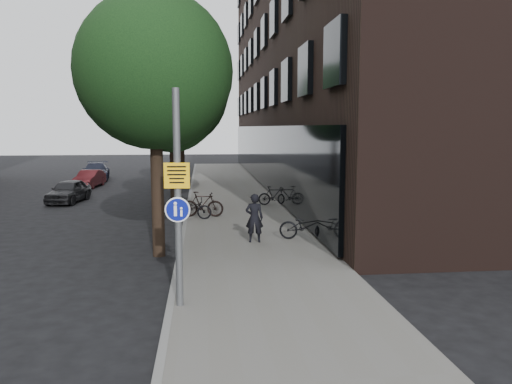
{
  "coord_description": "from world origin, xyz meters",
  "views": [
    {
      "loc": [
        -1.3,
        -9.94,
        3.73
      ],
      "look_at": [
        0.13,
        3.32,
        2.0
      ],
      "focal_mm": 35.0,
      "sensor_mm": 36.0,
      "label": 1
    }
  ],
  "objects": [
    {
      "name": "street_tree_far",
      "position": [
        -2.53,
        22.14,
        5.11
      ],
      "size": [
        5.0,
        5.0,
        7.8
      ],
      "color": "black",
      "rests_on": "ground"
    },
    {
      "name": "signpost",
      "position": [
        -1.8,
        -0.01,
        2.33
      ],
      "size": [
        0.51,
        0.15,
        4.38
      ],
      "rotation": [
        0.0,
        0.0,
        -0.09
      ],
      "color": "#595B5E",
      "rests_on": "sidewalk"
    },
    {
      "name": "parked_car_far",
      "position": [
        -8.86,
        26.5,
        0.62
      ],
      "size": [
        2.31,
        4.49,
        1.25
      ],
      "primitive_type": "imported",
      "rotation": [
        0.0,
        0.0,
        0.14
      ],
      "color": "black",
      "rests_on": "ground"
    },
    {
      "name": "pedestrian",
      "position": [
        0.3,
        5.45,
        0.89
      ],
      "size": [
        0.6,
        0.43,
        1.55
      ],
      "primitive_type": "imported",
      "rotation": [
        0.0,
        0.0,
        3.04
      ],
      "color": "black",
      "rests_on": "sidewalk"
    },
    {
      "name": "parked_bike_facade_far",
      "position": [
        2.0,
        12.88,
        0.56
      ],
      "size": [
        1.5,
        0.5,
        0.89
      ],
      "primitive_type": "imported",
      "rotation": [
        0.0,
        0.0,
        1.51
      ],
      "color": "black",
      "rests_on": "sidewalk"
    },
    {
      "name": "street_tree_near",
      "position": [
        -2.53,
        4.64,
        5.11
      ],
      "size": [
        4.4,
        4.4,
        7.5
      ],
      "color": "black",
      "rests_on": "ground"
    },
    {
      "name": "parked_bike_facade_near",
      "position": [
        2.0,
        5.6,
        0.58
      ],
      "size": [
        1.84,
        1.08,
        0.91
      ],
      "primitive_type": "imported",
      "rotation": [
        0.0,
        0.0,
        1.28
      ],
      "color": "black",
      "rests_on": "sidewalk"
    },
    {
      "name": "curb_edge",
      "position": [
        -2.0,
        10.0,
        0.07
      ],
      "size": [
        0.15,
        60.0,
        0.13
      ],
      "primitive_type": "cube",
      "color": "slate",
      "rests_on": "ground"
    },
    {
      "name": "sidewalk",
      "position": [
        0.25,
        10.0,
        0.06
      ],
      "size": [
        4.5,
        60.0,
        0.12
      ],
      "primitive_type": "cube",
      "color": "#605E59",
      "rests_on": "ground"
    },
    {
      "name": "parked_car_near",
      "position": [
        -7.98,
        15.61,
        0.57
      ],
      "size": [
        1.78,
        3.52,
        1.15
      ],
      "primitive_type": "imported",
      "rotation": [
        0.0,
        0.0,
        -0.13
      ],
      "color": "black",
      "rests_on": "ground"
    },
    {
      "name": "parked_bike_curb_far",
      "position": [
        -1.33,
        10.18,
        0.64
      ],
      "size": [
        1.77,
        0.75,
        1.03
      ],
      "primitive_type": "imported",
      "rotation": [
        0.0,
        0.0,
        1.41
      ],
      "color": "black",
      "rests_on": "sidewalk"
    },
    {
      "name": "parked_car_mid",
      "position": [
        -8.35,
        22.04,
        0.54
      ],
      "size": [
        1.51,
        3.36,
        1.07
      ],
      "primitive_type": "imported",
      "rotation": [
        0.0,
        0.0,
        -0.12
      ],
      "color": "#4C1519",
      "rests_on": "ground"
    },
    {
      "name": "building_right_dark_brick",
      "position": [
        8.5,
        22.0,
        9.0
      ],
      "size": [
        12.0,
        40.0,
        18.0
      ],
      "primitive_type": "cube",
      "color": "black",
      "rests_on": "ground"
    },
    {
      "name": "parked_bike_curb_near",
      "position": [
        -1.8,
        9.62,
        0.55
      ],
      "size": [
        1.66,
        0.59,
        0.87
      ],
      "primitive_type": "imported",
      "rotation": [
        0.0,
        0.0,
        1.58
      ],
      "color": "black",
      "rests_on": "sidewalk"
    },
    {
      "name": "ground",
      "position": [
        0.0,
        0.0,
        0.0
      ],
      "size": [
        120.0,
        120.0,
        0.0
      ],
      "primitive_type": "plane",
      "color": "black",
      "rests_on": "ground"
    },
    {
      "name": "street_tree_mid",
      "position": [
        -2.53,
        13.14,
        5.11
      ],
      "size": [
        5.0,
        5.0,
        7.8
      ],
      "color": "black",
      "rests_on": "ground"
    }
  ]
}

